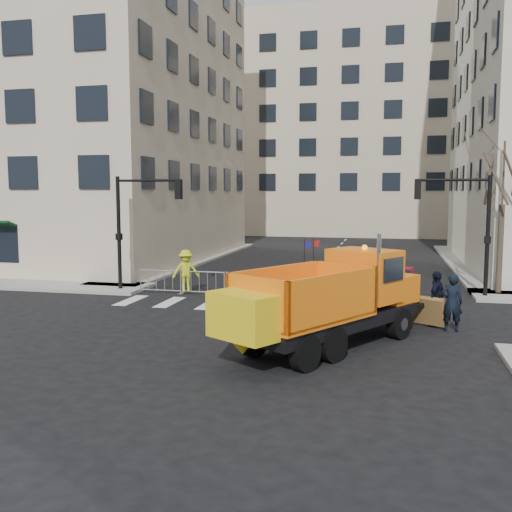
% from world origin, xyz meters
% --- Properties ---
extents(ground, '(120.00, 120.00, 0.00)m').
position_xyz_m(ground, '(0.00, 0.00, 0.00)').
color(ground, black).
rests_on(ground, ground).
extents(sidewalk_back, '(64.00, 5.00, 0.15)m').
position_xyz_m(sidewalk_back, '(0.00, 8.50, 0.07)').
color(sidewalk_back, gray).
rests_on(sidewalk_back, ground).
extents(building_left, '(24.00, 22.00, 26.00)m').
position_xyz_m(building_left, '(-20.00, 20.00, 13.00)').
color(building_left, '#C2B294').
rests_on(building_left, ground).
extents(building_far, '(30.00, 18.00, 24.00)m').
position_xyz_m(building_far, '(0.00, 52.00, 12.00)').
color(building_far, '#C0AE93').
rests_on(building_far, ground).
extents(traffic_light_left, '(0.18, 0.18, 5.40)m').
position_xyz_m(traffic_light_left, '(-8.00, 7.50, 2.70)').
color(traffic_light_left, black).
rests_on(traffic_light_left, ground).
extents(traffic_light_right, '(0.18, 0.18, 5.40)m').
position_xyz_m(traffic_light_right, '(8.50, 9.50, 2.70)').
color(traffic_light_right, black).
rests_on(traffic_light_right, ground).
extents(crowd_barriers, '(12.60, 0.60, 1.10)m').
position_xyz_m(crowd_barriers, '(-0.75, 7.60, 0.55)').
color(crowd_barriers, '#9EA0A5').
rests_on(crowd_barriers, ground).
extents(street_tree, '(3.00, 3.00, 7.50)m').
position_xyz_m(street_tree, '(9.20, 10.50, 3.75)').
color(street_tree, '#382B21').
rests_on(street_tree, ground).
extents(plow_truck, '(6.57, 8.77, 3.43)m').
position_xyz_m(plow_truck, '(2.61, -0.25, 1.52)').
color(plow_truck, black).
rests_on(plow_truck, ground).
extents(cop_a, '(0.72, 0.48, 1.95)m').
position_xyz_m(cop_a, '(6.44, 2.93, 0.98)').
color(cop_a, black).
rests_on(cop_a, ground).
extents(cop_b, '(1.15, 1.02, 1.99)m').
position_xyz_m(cop_b, '(4.32, 3.63, 1.00)').
color(cop_b, black).
rests_on(cop_b, ground).
extents(cop_c, '(0.88, 1.23, 1.94)m').
position_xyz_m(cop_c, '(6.00, 3.57, 0.97)').
color(cop_c, black).
rests_on(cop_c, ground).
extents(worker, '(1.42, 1.19, 1.90)m').
position_xyz_m(worker, '(-4.69, 7.47, 1.10)').
color(worker, '#C2CE18').
rests_on(worker, sidewalk_back).
extents(newspaper_box, '(0.57, 0.54, 1.10)m').
position_xyz_m(newspaper_box, '(5.16, 9.79, 0.70)').
color(newspaper_box, maroon).
rests_on(newspaper_box, sidewalk_back).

